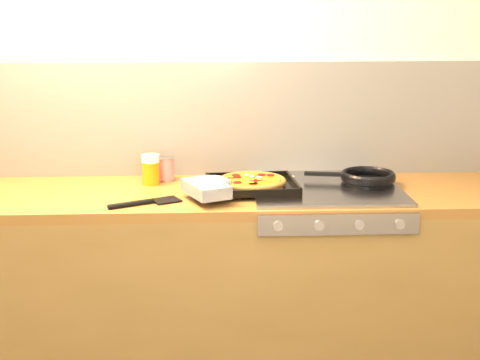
{
  "coord_description": "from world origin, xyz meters",
  "views": [
    {
      "loc": [
        -0.02,
        -1.53,
        1.6
      ],
      "look_at": [
        0.1,
        1.08,
        0.95
      ],
      "focal_mm": 50.0,
      "sensor_mm": 36.0,
      "label": 1
    }
  ],
  "objects": [
    {
      "name": "room_shell",
      "position": [
        0.0,
        1.39,
        1.15
      ],
      "size": [
        3.2,
        3.2,
        3.2
      ],
      "color": "white",
      "rests_on": "ground"
    },
    {
      "name": "counter_run",
      "position": [
        0.0,
        1.1,
        0.45
      ],
      "size": [
        3.2,
        0.62,
        0.9
      ],
      "color": "brown",
      "rests_on": "ground"
    },
    {
      "name": "stovetop",
      "position": [
        0.45,
        1.1,
        0.91
      ],
      "size": [
        0.6,
        0.56,
        0.02
      ],
      "primitive_type": "cube",
      "color": "gray",
      "rests_on": "counter_run"
    },
    {
      "name": "pizza_on_tray",
      "position": [
        0.1,
        1.06,
        0.94
      ],
      "size": [
        0.47,
        0.43,
        0.06
      ],
      "color": "black",
      "rests_on": "stovetop"
    },
    {
      "name": "frying_pan",
      "position": [
        0.63,
        1.16,
        0.94
      ],
      "size": [
        0.4,
        0.27,
        0.04
      ],
      "color": "black",
      "rests_on": "stovetop"
    },
    {
      "name": "tomato_can",
      "position": [
        -0.21,
        1.29,
        0.95
      ],
      "size": [
        0.08,
        0.08,
        0.1
      ],
      "color": "#AE0E1C",
      "rests_on": "counter_run"
    },
    {
      "name": "juice_glass",
      "position": [
        -0.27,
        1.22,
        0.97
      ],
      "size": [
        0.08,
        0.08,
        0.13
      ],
      "color": "orange",
      "rests_on": "counter_run"
    },
    {
      "name": "wooden_spoon",
      "position": [
        0.23,
        1.28,
        0.91
      ],
      "size": [
        0.3,
        0.05,
        0.02
      ],
      "color": "tan",
      "rests_on": "counter_run"
    },
    {
      "name": "black_spatula",
      "position": [
        -0.26,
        0.92,
        0.91
      ],
      "size": [
        0.27,
        0.17,
        0.02
      ],
      "color": "black",
      "rests_on": "counter_run"
    }
  ]
}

